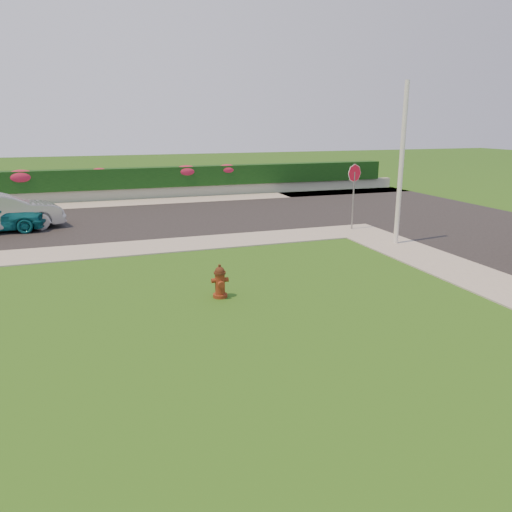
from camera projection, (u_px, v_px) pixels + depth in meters
name	position (u px, v px, depth m)	size (l,w,h in m)	color
ground	(270.00, 356.00, 9.07)	(120.00, 120.00, 0.00)	black
street_far	(34.00, 226.00, 20.26)	(26.00, 8.00, 0.04)	black
curb_corner	(357.00, 231.00, 19.48)	(2.00, 2.00, 0.04)	gray
sidewalk_beyond	(124.00, 203.00, 26.08)	(34.00, 2.00, 0.04)	gray
retaining_wall	(122.00, 194.00, 27.38)	(34.00, 0.40, 0.60)	gray
hedge	(121.00, 178.00, 27.25)	(32.00, 0.90, 1.10)	black
fire_hydrant	(220.00, 282.00, 12.04)	(0.42, 0.40, 0.82)	#51110C
sedan_silver	(0.00, 212.00, 19.14)	(1.56, 4.48, 1.48)	#9C9FA3
utility_pole	(401.00, 165.00, 16.71)	(0.16, 0.16, 5.44)	silver
stop_sign	(354.00, 181.00, 19.22)	(0.68, 0.22, 2.58)	slate
flower_clump_c	(21.00, 177.00, 25.54)	(1.47, 0.94, 0.73)	#B41F49
flower_clump_d	(99.00, 173.00, 26.73)	(1.01, 0.65, 0.51)	#B41F49
flower_clump_e	(186.00, 171.00, 28.23)	(1.36, 0.87, 0.68)	#B41F49
flower_clump_f	(227.00, 170.00, 28.98)	(1.26, 0.81, 0.63)	#B41F49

